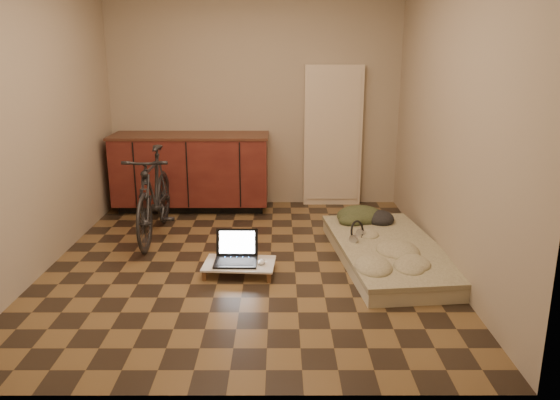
{
  "coord_description": "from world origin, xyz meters",
  "views": [
    {
      "loc": [
        0.3,
        -4.66,
        1.88
      ],
      "look_at": [
        0.3,
        0.12,
        0.55
      ],
      "focal_mm": 35.0,
      "sensor_mm": 36.0,
      "label": 1
    }
  ],
  "objects_px": {
    "futon": "(389,252)",
    "laptop": "(236,255)",
    "bicycle": "(154,190)",
    "lap_desk": "(239,264)"
  },
  "relations": [
    {
      "from": "bicycle",
      "to": "futon",
      "type": "distance_m",
      "value": 2.4
    },
    {
      "from": "bicycle",
      "to": "futon",
      "type": "height_order",
      "value": "bicycle"
    },
    {
      "from": "bicycle",
      "to": "lap_desk",
      "type": "bearing_deg",
      "value": -46.66
    },
    {
      "from": "futon",
      "to": "laptop",
      "type": "bearing_deg",
      "value": -175.41
    },
    {
      "from": "lap_desk",
      "to": "laptop",
      "type": "relative_size",
      "value": 1.71
    },
    {
      "from": "bicycle",
      "to": "lap_desk",
      "type": "distance_m",
      "value": 1.4
    },
    {
      "from": "lap_desk",
      "to": "laptop",
      "type": "height_order",
      "value": "laptop"
    },
    {
      "from": "lap_desk",
      "to": "laptop",
      "type": "distance_m",
      "value": 0.08
    },
    {
      "from": "lap_desk",
      "to": "laptop",
      "type": "bearing_deg",
      "value": 132.3
    },
    {
      "from": "futon",
      "to": "laptop",
      "type": "relative_size",
      "value": 5.25
    }
  ]
}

